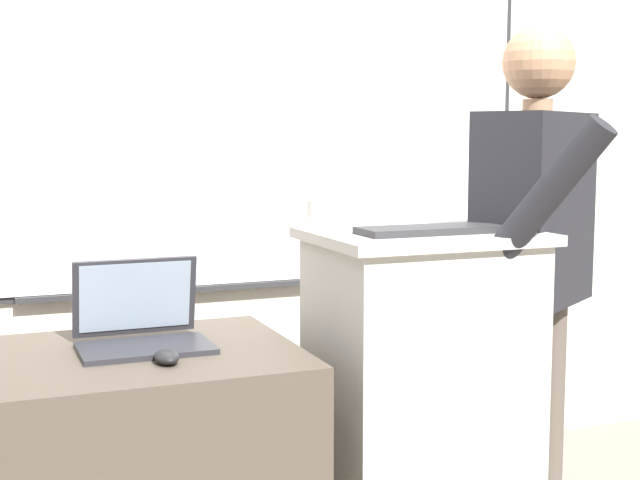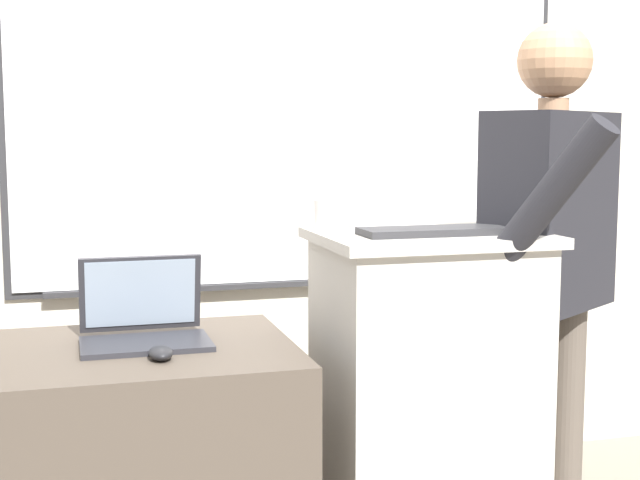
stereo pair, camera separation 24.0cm
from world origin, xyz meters
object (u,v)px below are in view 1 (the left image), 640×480
person_presenter (535,250)px  coffee_mug (324,214)px  wireless_keyboard (430,230)px  computer_mouse_by_laptop (167,357)px  laptop (140,322)px  computer_mouse_by_keyboard (509,224)px  lectern_podium (420,407)px

person_presenter → coffee_mug: 0.67m
person_presenter → wireless_keyboard: person_presenter is taller
wireless_keyboard → computer_mouse_by_laptop: (-0.75, -0.03, -0.28)m
wireless_keyboard → coffee_mug: (-0.22, 0.24, 0.03)m
laptop → computer_mouse_by_keyboard: size_ratio=3.42×
laptop → computer_mouse_by_laptop: laptop is taller
wireless_keyboard → computer_mouse_by_keyboard: (0.26, 0.01, 0.01)m
computer_mouse_by_keyboard → coffee_mug: coffee_mug is taller
person_presenter → computer_mouse_by_keyboard: (-0.16, -0.10, 0.10)m
computer_mouse_by_laptop → laptop: bearing=96.3°
lectern_podium → laptop: lectern_podium is taller
computer_mouse_by_keyboard → person_presenter: bearing=31.1°
lectern_podium → wireless_keyboard: bearing=-99.2°
lectern_podium → computer_mouse_by_laptop: bearing=-172.8°
lectern_podium → person_presenter: bearing=5.7°
laptop → wireless_keyboard: 0.83m
person_presenter → coffee_mug: (-0.64, 0.13, 0.12)m
computer_mouse_by_laptop → coffee_mug: size_ratio=0.71×
lectern_podium → coffee_mug: (-0.23, 0.18, 0.56)m
laptop → coffee_mug: coffee_mug is taller
computer_mouse_by_laptop → computer_mouse_by_keyboard: (1.01, 0.04, 0.29)m
lectern_podium → laptop: size_ratio=3.03×
computer_mouse_by_keyboard → coffee_mug: bearing=154.5°
lectern_podium → laptop: 0.84m
person_presenter → computer_mouse_by_keyboard: size_ratio=16.34×
coffee_mug → person_presenter: bearing=-11.8°
lectern_podium → coffee_mug: size_ratio=7.37×
coffee_mug → wireless_keyboard: bearing=-47.1°
person_presenter → computer_mouse_by_laptop: person_presenter is taller
laptop → person_presenter: bearing=-3.8°
lectern_podium → computer_mouse_by_keyboard: (0.25, -0.06, 0.53)m
lectern_podium → wireless_keyboard: size_ratio=2.55×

